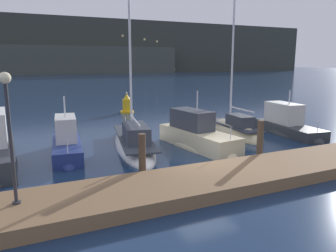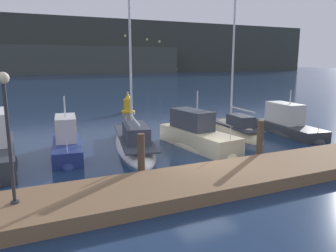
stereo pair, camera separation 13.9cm
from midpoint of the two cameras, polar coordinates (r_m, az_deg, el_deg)
name	(u,v)px [view 1 (the left image)]	position (r m, az deg, el deg)	size (l,w,h in m)	color
ground_plane	(201,168)	(14.12, 5.53, -7.22)	(400.00, 400.00, 0.00)	#192D4C
dock	(229,177)	(12.45, 10.24, -8.81)	(24.78, 2.80, 0.45)	brown
mooring_pile_1	(142,157)	(12.40, -4.83, -5.44)	(0.28, 0.28, 1.81)	#4C3D2D
mooring_pile_2	(260,141)	(15.15, 15.46, -2.58)	(0.28, 0.28, 1.89)	#4C3D2D
motorboat_berth_2	(67,149)	(16.47, -17.39, -3.92)	(1.94, 4.97, 3.48)	navy
sailboat_berth_3	(134,144)	(17.35, -6.20, -3.18)	(3.33, 8.13, 10.13)	white
motorboat_berth_4	(197,141)	(17.35, 4.85, -2.56)	(2.46, 6.01, 3.58)	beige
sailboat_berth_5	(234,133)	(20.63, 11.20, -1.15)	(2.07, 5.82, 8.83)	beige
motorboat_berth_6	(287,129)	(21.77, 19.91, -0.51)	(2.32, 5.80, 3.38)	#2D3338
channel_buoy	(127,105)	(29.14, -7.31, 3.63)	(1.17, 1.17, 1.83)	gold
dock_lamppost	(8,117)	(9.91, -26.39, 1.42)	(0.32, 0.32, 3.72)	#2D2D33
hillside_backdrop	(24,48)	(131.08, -23.76, 12.40)	(240.00, 23.00, 20.38)	#333833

